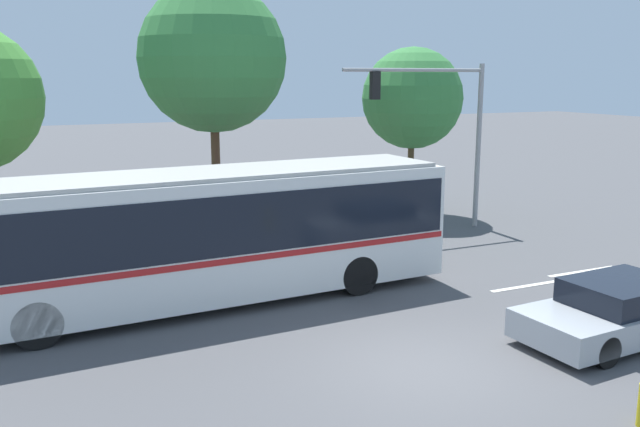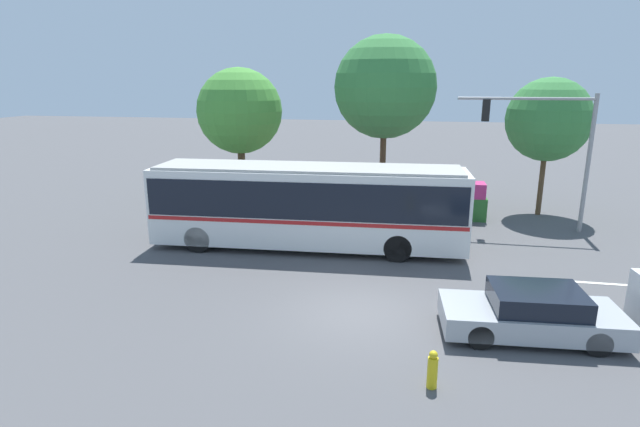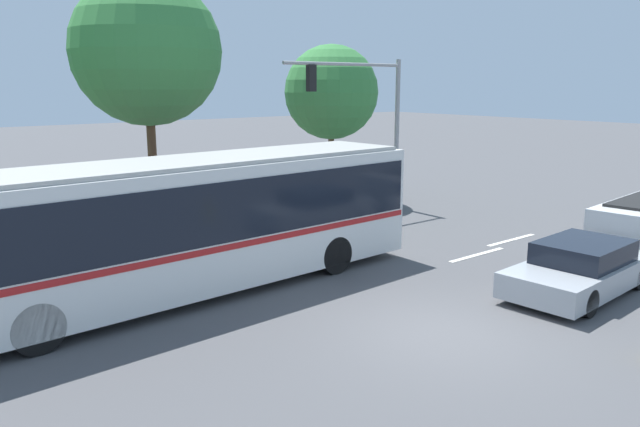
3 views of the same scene
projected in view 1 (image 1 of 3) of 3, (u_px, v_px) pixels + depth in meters
The scene contains 9 objects.
ground_plane at pixel (423, 367), 12.70m from camera, with size 140.00×140.00×0.00m, color #4C4C4F.
city_bus at pixel (210, 229), 16.02m from camera, with size 11.99×3.10×3.20m.
sedan_foreground at pixel (619, 311), 13.98m from camera, with size 4.52×2.18×1.26m.
traffic_light_pole at pixel (446, 118), 23.28m from camera, with size 5.52×0.24×5.80m.
flowering_hedge at pixel (235, 217), 22.03m from camera, with size 9.93×1.07×1.74m.
street_tree_centre at pixel (213, 58), 22.87m from camera, with size 5.05×5.05×8.50m.
street_tree_right at pixel (412, 98), 25.71m from camera, with size 3.85×3.85×6.47m.
lane_stripe_near at pixel (528, 286), 17.61m from camera, with size 2.40×0.16×0.01m, color silver.
lane_stripe_mid at pixel (582, 271), 18.89m from camera, with size 2.40×0.16×0.01m, color silver.
Camera 1 is at (-6.69, -9.99, 5.40)m, focal length 37.86 mm.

